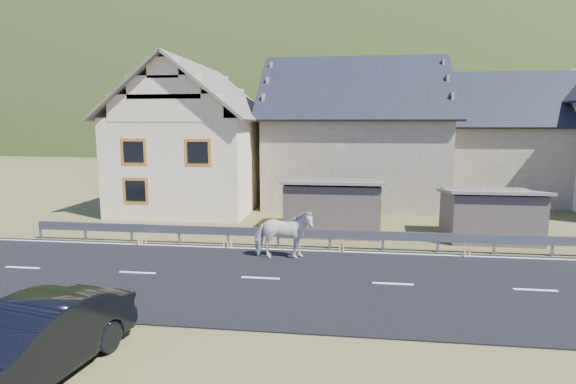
# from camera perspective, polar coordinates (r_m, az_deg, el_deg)

# --- Properties ---
(ground) EXTENTS (160.00, 160.00, 0.00)m
(ground) POSITION_cam_1_polar(r_m,az_deg,el_deg) (13.98, 13.16, -11.44)
(ground) COLOR #3D3F19
(ground) RESTS_ON ground
(road) EXTENTS (60.00, 7.00, 0.04)m
(road) POSITION_cam_1_polar(r_m,az_deg,el_deg) (13.97, 13.17, -11.37)
(road) COLOR black
(road) RESTS_ON ground
(lane_markings) EXTENTS (60.00, 6.60, 0.01)m
(lane_markings) POSITION_cam_1_polar(r_m,az_deg,el_deg) (13.96, 13.17, -11.27)
(lane_markings) COLOR silver
(lane_markings) RESTS_ON road
(guardrail) EXTENTS (28.10, 0.09, 0.75)m
(guardrail) POSITION_cam_1_polar(r_m,az_deg,el_deg) (17.32, 12.00, -5.51)
(guardrail) COLOR #93969B
(guardrail) RESTS_ON ground
(shed_left) EXTENTS (4.30, 3.30, 2.40)m
(shed_left) POSITION_cam_1_polar(r_m,az_deg,el_deg) (19.90, 5.64, -1.92)
(shed_left) COLOR #63564C
(shed_left) RESTS_ON ground
(shed_right) EXTENTS (3.80, 2.90, 2.20)m
(shed_right) POSITION_cam_1_polar(r_m,az_deg,el_deg) (20.32, 24.26, -2.72)
(shed_right) COLOR #63564C
(shed_right) RESTS_ON ground
(house_cream) EXTENTS (7.80, 9.80, 8.30)m
(house_cream) POSITION_cam_1_polar(r_m,az_deg,el_deg) (26.46, -11.64, 7.67)
(house_cream) COLOR #FFE4B3
(house_cream) RESTS_ON ground
(house_stone_a) EXTENTS (10.80, 9.80, 8.90)m
(house_stone_a) POSITION_cam_1_polar(r_m,az_deg,el_deg) (28.06, 8.32, 8.37)
(house_stone_a) COLOR tan
(house_stone_a) RESTS_ON ground
(house_stone_b) EXTENTS (9.80, 8.80, 8.10)m
(house_stone_b) POSITION_cam_1_polar(r_m,az_deg,el_deg) (31.83, 26.68, 6.86)
(house_stone_b) COLOR tan
(house_stone_b) RESTS_ON ground
(mountain) EXTENTS (440.00, 280.00, 260.00)m
(mountain) POSITION_cam_1_polar(r_m,az_deg,el_deg) (194.74, 9.09, 1.32)
(mountain) COLOR #283810
(mountain) RESTS_ON ground
(conifer_patch) EXTENTS (76.00, 50.00, 28.00)m
(conifer_patch) POSITION_cam_1_polar(r_m,az_deg,el_deg) (134.19, -16.47, 8.91)
(conifer_patch) COLOR black
(conifer_patch) RESTS_ON ground
(horse) EXTENTS (1.13, 2.15, 1.75)m
(horse) POSITION_cam_1_polar(r_m,az_deg,el_deg) (15.78, -0.60, -5.39)
(horse) COLOR silver
(horse) RESTS_ON road
(car) EXTENTS (2.23, 4.66, 1.47)m
(car) POSITION_cam_1_polar(r_m,az_deg,el_deg) (9.94, -30.14, -16.43)
(car) COLOR black
(car) RESTS_ON ground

